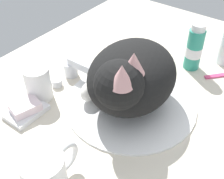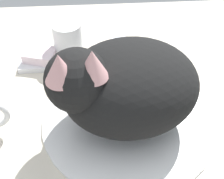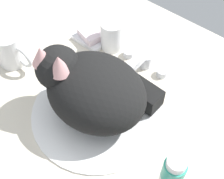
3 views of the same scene
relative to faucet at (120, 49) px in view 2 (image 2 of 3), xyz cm
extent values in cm
cube|color=beige|center=(0.00, -17.53, -4.14)|extent=(110.00, 82.50, 3.00)
cylinder|color=white|center=(0.00, -17.53, -2.16)|extent=(30.88, 30.88, 0.96)
cylinder|color=silver|center=(0.00, 1.53, -0.70)|extent=(3.60, 3.60, 3.87)
cube|color=silver|center=(0.00, -3.18, 2.23)|extent=(2.00, 9.43, 2.00)
cylinder|color=silver|center=(-5.33, 1.53, -1.74)|extent=(2.80, 2.80, 1.80)
cylinder|color=silver|center=(5.33, 1.53, -1.74)|extent=(2.80, 2.80, 1.80)
ellipsoid|color=black|center=(0.00, -17.53, 5.67)|extent=(24.60, 21.17, 14.70)
sphere|color=black|center=(-8.29, -19.87, 9.72)|extent=(10.97, 10.97, 9.93)
ellipsoid|color=white|center=(-6.31, -19.65, 7.51)|extent=(7.02, 6.15, 5.46)
cone|color=#DB9E9E|center=(-5.87, -21.35, 13.94)|extent=(4.94, 4.94, 4.47)
cone|color=#DB9E9E|center=(-10.31, -21.85, 13.94)|extent=(4.94, 4.94, 4.47)
cube|color=black|center=(5.25, -8.45, 0.73)|extent=(11.32, 5.34, 4.80)
ellipsoid|color=white|center=(-4.93, -9.11, 0.49)|extent=(5.97, 4.20, 4.32)
cylinder|color=white|center=(-11.00, 1.52, 1.57)|extent=(6.06, 6.06, 8.41)
cube|color=white|center=(-17.00, -0.33, -2.04)|extent=(9.00, 6.40, 1.20)
cube|color=silver|center=(-17.00, -0.33, -0.43)|extent=(7.39, 6.39, 2.02)
camera|label=1|loc=(-43.97, -44.85, 44.72)|focal=47.16mm
camera|label=2|loc=(-5.52, -55.85, 42.50)|focal=52.72mm
camera|label=3|loc=(28.28, -47.23, 61.91)|focal=51.99mm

